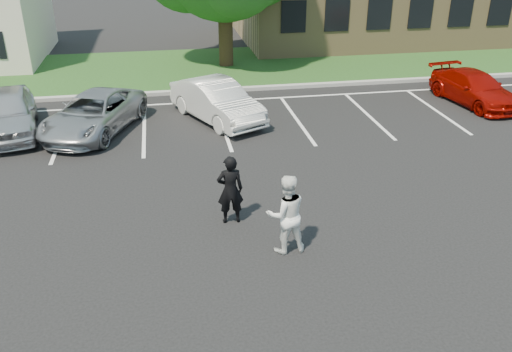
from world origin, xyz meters
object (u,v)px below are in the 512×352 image
Objects in this scene: man_black_suit at (230,190)px; car_silver_west at (7,112)px; car_silver_minivan at (94,114)px; car_white_sedan at (217,101)px; man_white_shirt at (286,214)px; car_red_compact at (474,88)px.

car_silver_west is at bearing -48.01° from man_black_suit.
car_silver_minivan is at bearing -17.02° from car_silver_west.
man_black_suit is at bearing -119.52° from car_white_sedan.
car_white_sedan is (7.23, 0.11, -0.04)m from car_silver_west.
man_white_shirt is at bearing -58.90° from car_silver_west.
man_white_shirt is at bearing -146.26° from car_red_compact.
car_silver_west is 1.05× the size of car_red_compact.
car_white_sedan is 1.03× the size of car_red_compact.
car_silver_minivan is at bearing 160.06° from car_white_sedan.
man_black_suit is at bearing -154.08° from car_red_compact.
man_white_shirt is 0.42× the size of car_white_sedan.
man_black_suit reaches higher than car_white_sedan.
car_white_sedan is at bearing 28.31° from car_silver_minivan.
car_silver_west reaches higher than car_red_compact.
man_white_shirt reaches higher than car_silver_minivan.
car_red_compact is (17.60, 0.23, -0.15)m from car_silver_west.
car_silver_west is 2.92m from car_silver_minivan.
car_red_compact is (10.87, 7.53, -0.26)m from man_black_suit.
man_white_shirt is at bearing -37.33° from car_silver_minivan.
car_silver_west is 1.02× the size of car_white_sedan.
man_black_suit is 0.95× the size of man_white_shirt.
car_red_compact is (9.82, 9.01, -0.31)m from man_white_shirt.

